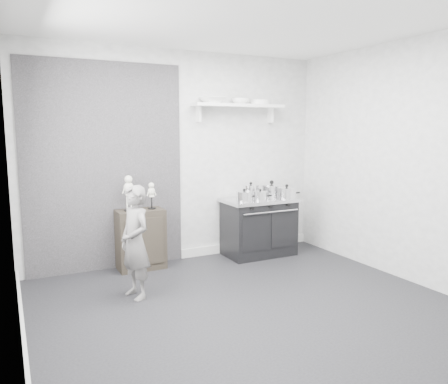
{
  "coord_description": "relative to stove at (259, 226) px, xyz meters",
  "views": [
    {
      "loc": [
        -2.02,
        -3.51,
        1.71
      ],
      "look_at": [
        0.22,
        0.95,
        0.99
      ],
      "focal_mm": 35.0,
      "sensor_mm": 36.0,
      "label": 1
    }
  ],
  "objects": [
    {
      "name": "side_cabinet",
      "position": [
        -1.61,
        0.13,
        -0.03
      ],
      "size": [
        0.57,
        0.33,
        0.74
      ],
      "primitive_type": "cube",
      "color": "black",
      "rests_on": "ground"
    },
    {
      "name": "skeleton_full",
      "position": [
        -1.74,
        0.13,
        0.59
      ],
      "size": [
        0.14,
        0.09,
        0.49
      ],
      "primitive_type": null,
      "color": "beige",
      "rests_on": "side_cabinet"
    },
    {
      "name": "wall_shelf",
      "position": [
        -0.22,
        0.2,
        1.61
      ],
      "size": [
        1.3,
        0.26,
        0.24
      ],
      "color": "white",
      "rests_on": "room_shell"
    },
    {
      "name": "stove",
      "position": [
        0.0,
        0.0,
        0.0
      ],
      "size": [
        0.98,
        0.61,
        0.78
      ],
      "color": "black",
      "rests_on": "ground"
    },
    {
      "name": "ground",
      "position": [
        -1.02,
        -1.48,
        -0.39
      ],
      "size": [
        4.0,
        4.0,
        0.0
      ],
      "primitive_type": "plane",
      "color": "black",
      "rests_on": "ground"
    },
    {
      "name": "plate_stack",
      "position": [
        0.11,
        0.19,
        1.68
      ],
      "size": [
        0.27,
        0.27,
        0.06
      ],
      "primitive_type": "cylinder",
      "color": "silver",
      "rests_on": "wall_shelf"
    },
    {
      "name": "pot_back_right",
      "position": [
        0.25,
        0.09,
        0.47
      ],
      "size": [
        0.42,
        0.33,
        0.22
      ],
      "color": "silver",
      "rests_on": "stove"
    },
    {
      "name": "bowl_small",
      "position": [
        -0.19,
        0.19,
        1.68
      ],
      "size": [
        0.23,
        0.23,
        0.07
      ],
      "primitive_type": "imported",
      "color": "white",
      "rests_on": "wall_shelf"
    },
    {
      "name": "pot_front_center",
      "position": [
        -0.09,
        -0.17,
        0.45
      ],
      "size": [
        0.27,
        0.18,
        0.16
      ],
      "color": "silver",
      "rests_on": "stove"
    },
    {
      "name": "pot_front_right",
      "position": [
        0.32,
        -0.19,
        0.46
      ],
      "size": [
        0.34,
        0.26,
        0.2
      ],
      "color": "silver",
      "rests_on": "stove"
    },
    {
      "name": "room_shell",
      "position": [
        -1.11,
        -1.33,
        1.24
      ],
      "size": [
        4.02,
        3.62,
        2.71
      ],
      "color": "#9E9E9C",
      "rests_on": "ground"
    },
    {
      "name": "skeleton_torso",
      "position": [
        -1.46,
        0.13,
        0.53
      ],
      "size": [
        0.1,
        0.07,
        0.37
      ],
      "primitive_type": null,
      "color": "beige",
      "rests_on": "side_cabinet"
    },
    {
      "name": "pot_front_left",
      "position": [
        -0.3,
        -0.12,
        0.45
      ],
      "size": [
        0.3,
        0.21,
        0.17
      ],
      "color": "silver",
      "rests_on": "stove"
    },
    {
      "name": "pot_back_left",
      "position": [
        -0.07,
        0.1,
        0.48
      ],
      "size": [
        0.31,
        0.23,
        0.22
      ],
      "color": "silver",
      "rests_on": "stove"
    },
    {
      "name": "child",
      "position": [
        -1.92,
        -0.75,
        0.18
      ],
      "size": [
        0.37,
        0.48,
        1.16
      ],
      "primitive_type": "imported",
      "rotation": [
        0.0,
        0.0,
        -1.32
      ],
      "color": "slate",
      "rests_on": "ground"
    },
    {
      "name": "bowl_large",
      "position": [
        -0.6,
        0.19,
        1.68
      ],
      "size": [
        0.32,
        0.32,
        0.08
      ],
      "primitive_type": "imported",
      "color": "white",
      "rests_on": "wall_shelf"
    }
  ]
}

